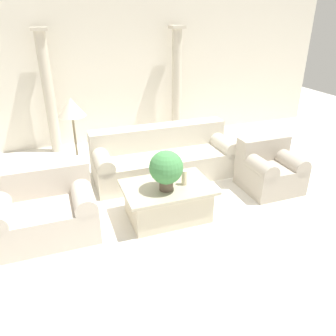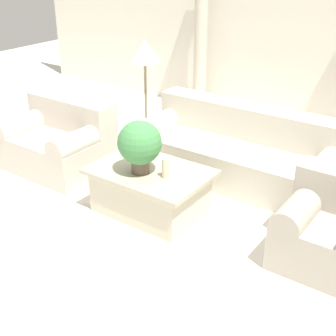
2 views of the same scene
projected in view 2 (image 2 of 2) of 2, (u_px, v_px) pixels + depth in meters
The scene contains 10 objects.
ground_plane at pixel (174, 196), 5.30m from camera, with size 16.00×16.00×0.00m, color silver.
wall_back at pixel (292, 17), 6.77m from camera, with size 10.00×0.06×3.20m.
sofa_long at pixel (239, 151), 5.59m from camera, with size 2.42×0.95×0.84m.
loveseat at pixel (59, 140), 5.86m from camera, with size 1.26×0.95×0.84m.
coffee_table at pixel (150, 190), 4.91m from camera, with size 1.21×0.83×0.49m.
potted_plant at pixel (140, 144), 4.62m from camera, with size 0.44×0.44×0.55m.
pillar_candle at pixel (165, 168), 4.61m from camera, with size 0.07×0.07×0.21m.
floor_lamp at pixel (145, 57), 5.95m from camera, with size 0.41×0.41×1.49m.
column_left at pixel (201, 37), 7.43m from camera, with size 0.29×0.29×2.38m.
armchair at pixel (333, 228), 4.09m from camera, with size 0.85×0.81×0.81m.
Camera 2 is at (2.61, -3.80, 2.62)m, focal length 50.00 mm.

